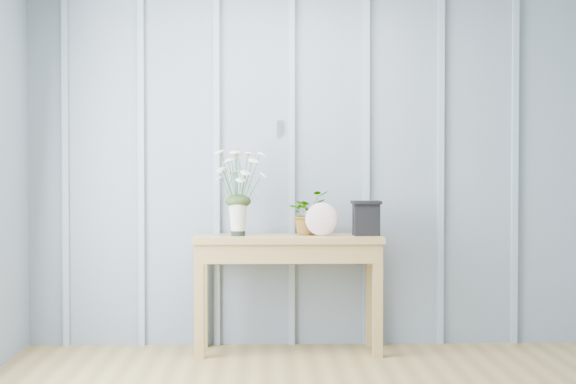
{
  "coord_description": "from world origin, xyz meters",
  "views": [
    {
      "loc": [
        -0.43,
        -3.64,
        1.17
      ],
      "look_at": [
        -0.28,
        1.94,
        1.03
      ],
      "focal_mm": 55.0,
      "sensor_mm": 36.0,
      "label": 1
    }
  ],
  "objects_px": {
    "sideboard": "(288,253)",
    "daisy_vase": "(238,180)",
    "felt_disc_vessel": "(322,219)",
    "carved_box": "(366,218)"
  },
  "relations": [
    {
      "from": "sideboard",
      "to": "carved_box",
      "type": "xyz_separation_m",
      "value": [
        0.5,
        -0.01,
        0.23
      ]
    },
    {
      "from": "sideboard",
      "to": "daisy_vase",
      "type": "xyz_separation_m",
      "value": [
        -0.32,
        -0.02,
        0.47
      ]
    },
    {
      "from": "daisy_vase",
      "to": "felt_disc_vessel",
      "type": "bearing_deg",
      "value": -3.8
    },
    {
      "from": "sideboard",
      "to": "daisy_vase",
      "type": "bearing_deg",
      "value": -177.28
    },
    {
      "from": "sideboard",
      "to": "felt_disc_vessel",
      "type": "relative_size",
      "value": 5.66
    },
    {
      "from": "felt_disc_vessel",
      "to": "carved_box",
      "type": "relative_size",
      "value": 0.95
    },
    {
      "from": "sideboard",
      "to": "carved_box",
      "type": "height_order",
      "value": "carved_box"
    },
    {
      "from": "felt_disc_vessel",
      "to": "daisy_vase",
      "type": "bearing_deg",
      "value": -173.91
    },
    {
      "from": "sideboard",
      "to": "felt_disc_vessel",
      "type": "xyz_separation_m",
      "value": [
        0.21,
        -0.05,
        0.22
      ]
    },
    {
      "from": "felt_disc_vessel",
      "to": "carved_box",
      "type": "xyz_separation_m",
      "value": [
        0.29,
        0.04,
        0.01
      ]
    }
  ]
}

